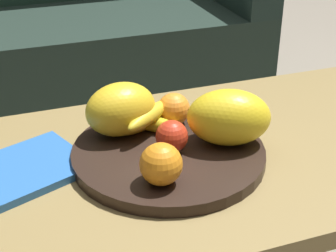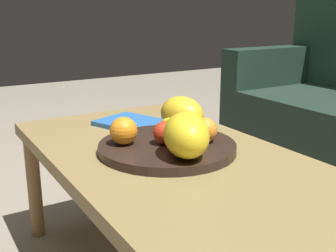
{
  "view_description": "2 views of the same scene",
  "coord_description": "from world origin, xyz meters",
  "px_view_note": "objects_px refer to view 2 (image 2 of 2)",
  "views": [
    {
      "loc": [
        -0.37,
        -0.86,
        1.0
      ],
      "look_at": [
        -0.06,
        0.0,
        0.51
      ],
      "focal_mm": 55.74,
      "sensor_mm": 36.0,
      "label": 1
    },
    {
      "loc": [
        0.92,
        -0.58,
        0.83
      ],
      "look_at": [
        -0.06,
        0.0,
        0.51
      ],
      "focal_mm": 44.69,
      "sensor_mm": 36.0,
      "label": 2
    }
  ],
  "objects_px": {
    "orange_left": "(124,131)",
    "magazine": "(135,124)",
    "fruit_bowl": "(168,147)",
    "apple_front": "(165,133)",
    "banana_bunch": "(189,129)",
    "orange_front": "(205,130)",
    "melon_large_front": "(182,115)",
    "coffee_table": "(178,173)",
    "melon_smaller_beside": "(186,135)"
  },
  "relations": [
    {
      "from": "magazine",
      "to": "melon_large_front",
      "type": "bearing_deg",
      "value": -7.66
    },
    {
      "from": "orange_front",
      "to": "magazine",
      "type": "height_order",
      "value": "orange_front"
    },
    {
      "from": "melon_large_front",
      "to": "banana_bunch",
      "type": "bearing_deg",
      "value": -10.64
    },
    {
      "from": "melon_large_front",
      "to": "orange_left",
      "type": "distance_m",
      "value": 0.21
    },
    {
      "from": "orange_front",
      "to": "banana_bunch",
      "type": "distance_m",
      "value": 0.06
    },
    {
      "from": "apple_front",
      "to": "banana_bunch",
      "type": "xyz_separation_m",
      "value": [
        -0.02,
        0.1,
        -0.01
      ]
    },
    {
      "from": "banana_bunch",
      "to": "orange_front",
      "type": "bearing_deg",
      "value": 11.14
    },
    {
      "from": "fruit_bowl",
      "to": "melon_large_front",
      "type": "xyz_separation_m",
      "value": [
        -0.07,
        0.09,
        0.07
      ]
    },
    {
      "from": "melon_large_front",
      "to": "apple_front",
      "type": "relative_size",
      "value": 2.33
    },
    {
      "from": "orange_front",
      "to": "apple_front",
      "type": "relative_size",
      "value": 1.09
    },
    {
      "from": "magazine",
      "to": "fruit_bowl",
      "type": "bearing_deg",
      "value": -28.92
    },
    {
      "from": "coffee_table",
      "to": "melon_large_front",
      "type": "relative_size",
      "value": 7.92
    },
    {
      "from": "orange_left",
      "to": "apple_front",
      "type": "xyz_separation_m",
      "value": [
        0.06,
        0.1,
        -0.01
      ]
    },
    {
      "from": "fruit_bowl",
      "to": "apple_front",
      "type": "height_order",
      "value": "apple_front"
    },
    {
      "from": "coffee_table",
      "to": "magazine",
      "type": "distance_m",
      "value": 0.36
    },
    {
      "from": "coffee_table",
      "to": "melon_large_front",
      "type": "bearing_deg",
      "value": 143.43
    },
    {
      "from": "orange_left",
      "to": "orange_front",
      "type": "bearing_deg",
      "value": 63.93
    },
    {
      "from": "melon_smaller_beside",
      "to": "magazine",
      "type": "xyz_separation_m",
      "value": [
        -0.42,
        0.06,
        -0.07
      ]
    },
    {
      "from": "melon_large_front",
      "to": "melon_smaller_beside",
      "type": "bearing_deg",
      "value": -30.16
    },
    {
      "from": "fruit_bowl",
      "to": "orange_left",
      "type": "height_order",
      "value": "orange_left"
    },
    {
      "from": "orange_left",
      "to": "apple_front",
      "type": "height_order",
      "value": "orange_left"
    },
    {
      "from": "coffee_table",
      "to": "apple_front",
      "type": "relative_size",
      "value": 18.44
    },
    {
      "from": "melon_smaller_beside",
      "to": "orange_front",
      "type": "distance_m",
      "value": 0.14
    },
    {
      "from": "banana_bunch",
      "to": "magazine",
      "type": "relative_size",
      "value": 0.59
    },
    {
      "from": "melon_large_front",
      "to": "melon_smaller_beside",
      "type": "xyz_separation_m",
      "value": [
        0.19,
        -0.11,
        0.0
      ]
    },
    {
      "from": "orange_front",
      "to": "orange_left",
      "type": "relative_size",
      "value": 0.91
    },
    {
      "from": "melon_smaller_beside",
      "to": "banana_bunch",
      "type": "bearing_deg",
      "value": 143.31
    },
    {
      "from": "orange_left",
      "to": "banana_bunch",
      "type": "bearing_deg",
      "value": 78.44
    },
    {
      "from": "fruit_bowl",
      "to": "apple_front",
      "type": "xyz_separation_m",
      "value": [
        0.0,
        -0.01,
        0.05
      ]
    },
    {
      "from": "fruit_bowl",
      "to": "orange_front",
      "type": "height_order",
      "value": "orange_front"
    },
    {
      "from": "melon_smaller_beside",
      "to": "apple_front",
      "type": "distance_m",
      "value": 0.12
    },
    {
      "from": "fruit_bowl",
      "to": "banana_bunch",
      "type": "height_order",
      "value": "banana_bunch"
    },
    {
      "from": "coffee_table",
      "to": "banana_bunch",
      "type": "relative_size",
      "value": 8.17
    },
    {
      "from": "orange_left",
      "to": "melon_smaller_beside",
      "type": "bearing_deg",
      "value": 27.61
    },
    {
      "from": "apple_front",
      "to": "magazine",
      "type": "bearing_deg",
      "value": 169.82
    },
    {
      "from": "fruit_bowl",
      "to": "apple_front",
      "type": "distance_m",
      "value": 0.05
    },
    {
      "from": "orange_left",
      "to": "magazine",
      "type": "distance_m",
      "value": 0.29
    },
    {
      "from": "orange_left",
      "to": "magazine",
      "type": "xyz_separation_m",
      "value": [
        -0.24,
        0.15,
        -0.06
      ]
    },
    {
      "from": "fruit_bowl",
      "to": "melon_smaller_beside",
      "type": "bearing_deg",
      "value": -9.3
    },
    {
      "from": "banana_bunch",
      "to": "magazine",
      "type": "height_order",
      "value": "banana_bunch"
    },
    {
      "from": "coffee_table",
      "to": "melon_large_front",
      "type": "height_order",
      "value": "melon_large_front"
    },
    {
      "from": "orange_front",
      "to": "banana_bunch",
      "type": "xyz_separation_m",
      "value": [
        -0.06,
        -0.01,
        -0.01
      ]
    },
    {
      "from": "banana_bunch",
      "to": "orange_left",
      "type": "bearing_deg",
      "value": -101.56
    },
    {
      "from": "coffee_table",
      "to": "melon_large_front",
      "type": "xyz_separation_m",
      "value": [
        -0.13,
        0.1,
        0.13
      ]
    },
    {
      "from": "fruit_bowl",
      "to": "orange_left",
      "type": "distance_m",
      "value": 0.14
    },
    {
      "from": "fruit_bowl",
      "to": "melon_smaller_beside",
      "type": "height_order",
      "value": "melon_smaller_beside"
    },
    {
      "from": "apple_front",
      "to": "orange_front",
      "type": "bearing_deg",
      "value": 67.68
    },
    {
      "from": "melon_smaller_beside",
      "to": "banana_bunch",
      "type": "height_order",
      "value": "melon_smaller_beside"
    },
    {
      "from": "orange_left",
      "to": "banana_bunch",
      "type": "xyz_separation_m",
      "value": [
        0.04,
        0.2,
        -0.01
      ]
    },
    {
      "from": "fruit_bowl",
      "to": "melon_smaller_beside",
      "type": "distance_m",
      "value": 0.14
    }
  ]
}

